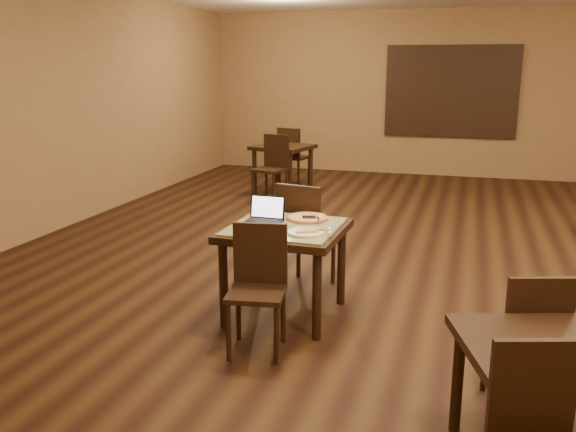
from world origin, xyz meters
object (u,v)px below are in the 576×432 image
(tiled_table, at_px, (285,238))
(other_table_b_chair_far, at_px, (292,153))
(other_table_b_chair_near, at_px, (273,164))
(other_table_c_chair_near, at_px, (538,432))
(pizza_pan, at_px, (307,219))
(other_table_c_chair_far, at_px, (530,334))
(chair_main_near, at_px, (258,280))
(laptop, at_px, (265,215))
(other_table_c, at_px, (535,363))
(other_table_b, at_px, (283,153))
(chair_main_far, at_px, (303,230))

(tiled_table, xyz_separation_m, other_table_b_chair_far, (-1.51, 5.33, -0.10))
(other_table_b_chair_near, relative_size, other_table_c_chair_near, 1.13)
(pizza_pan, xyz_separation_m, other_table_c_chair_far, (1.67, -1.22, -0.27))
(chair_main_near, xyz_separation_m, other_table_c_chair_far, (1.81, -0.36, -0.02))
(pizza_pan, relative_size, other_table_c_chair_near, 0.41)
(other_table_c_chair_near, bearing_deg, pizza_pan, 108.42)
(chair_main_near, relative_size, laptop, 3.08)
(tiled_table, bearing_deg, laptop, 155.99)
(chair_main_near, height_order, laptop, laptop)
(other_table_c, xyz_separation_m, other_table_c_chair_near, (-0.02, -0.52, -0.07))
(other_table_b, xyz_separation_m, other_table_c_chair_far, (3.28, -5.73, -0.14))
(tiled_table, height_order, other_table_b_chair_near, other_table_b_chair_near)
(chair_main_far, height_order, laptop, chair_main_far)
(pizza_pan, height_order, other_table_b_chair_near, other_table_b_chair_near)
(other_table_c, bearing_deg, pizza_pan, 116.10)
(laptop, height_order, other_table_c_chair_far, laptop)
(other_table_b_chair_far, relative_size, other_table_c, 1.10)
(chair_main_far, distance_m, other_table_c_chair_near, 3.17)
(other_table_c, bearing_deg, chair_main_near, 136.39)
(other_table_c, bearing_deg, other_table_b_chair_near, 102.39)
(laptop, relative_size, other_table_b_chair_far, 0.30)
(chair_main_near, distance_m, other_table_c_chair_near, 2.24)
(tiled_table, distance_m, laptop, 0.27)
(other_table_c, height_order, other_table_c_chair_far, other_table_c_chair_far)
(other_table_c, bearing_deg, laptop, 123.59)
(other_table_c_chair_far, bearing_deg, laptop, -45.85)
(other_table_b, height_order, other_table_b_chair_near, other_table_b_chair_near)
(pizza_pan, bearing_deg, other_table_c_chair_far, -36.18)
(other_table_b_chair_near, bearing_deg, tiled_table, -56.36)
(chair_main_far, xyz_separation_m, other_table_b_chair_far, (-1.50, 4.71, 0.00))
(tiled_table, bearing_deg, pizza_pan, 65.35)
(laptop, relative_size, pizza_pan, 0.81)
(chair_main_near, xyz_separation_m, other_table_c_chair_near, (1.76, -1.39, -0.02))
(chair_main_far, distance_m, other_table_c_chair_far, 2.41)
(laptop, xyz_separation_m, other_table_c_chair_far, (1.99, -1.08, -0.32))
(laptop, xyz_separation_m, other_table_b_chair_near, (-1.27, 4.06, -0.25))
(other_table_b_chair_near, xyz_separation_m, other_table_c_chair_far, (3.26, -5.14, -0.07))
(pizza_pan, bearing_deg, tiled_table, -116.57)
(tiled_table, xyz_separation_m, chair_main_far, (-0.02, 0.61, -0.10))
(other_table_b, bearing_deg, other_table_b_chair_near, -73.71)
(tiled_table, height_order, laptop, laptop)
(other_table_c_chair_near, height_order, other_table_c_chair_far, same)
(tiled_table, distance_m, other_table_b_chair_near, 4.41)
(tiled_table, relative_size, other_table_c, 1.05)
(other_table_b_chair_near, distance_m, other_table_c, 6.52)
(other_table_b_chair_near, distance_m, other_table_c_chair_near, 6.96)
(chair_main_far, distance_m, other_table_c, 2.77)
(laptop, xyz_separation_m, other_table_b, (-1.29, 4.65, -0.18))
(chair_main_near, height_order, other_table_b_chair_far, other_table_b_chair_far)
(chair_main_near, bearing_deg, other_table_b, 96.03)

